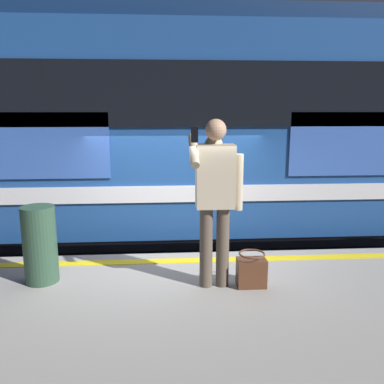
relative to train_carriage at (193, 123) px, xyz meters
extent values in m
plane|color=#3D3D3F|center=(0.38, 2.04, -2.63)|extent=(26.63, 26.63, 0.00)
cube|color=gray|center=(0.38, 3.97, -2.15)|extent=(17.75, 3.86, 0.96)
cube|color=yellow|center=(0.38, 2.34, -1.66)|extent=(17.40, 0.16, 0.01)
cube|color=slate|center=(0.38, 0.71, -2.55)|extent=(23.08, 0.08, 0.16)
cube|color=slate|center=(0.38, -0.72, -2.55)|extent=(23.08, 0.08, 0.16)
cube|color=#1E478C|center=(0.00, -0.01, -0.10)|extent=(11.92, 2.95, 3.14)
cube|color=navy|center=(0.00, -0.01, 1.59)|extent=(11.68, 2.72, 0.24)
cube|color=black|center=(0.00, 1.49, 0.45)|extent=(11.32, 0.03, 0.90)
cube|color=silver|center=(0.00, 1.49, -0.97)|extent=(11.32, 0.03, 0.24)
cube|color=#3359B2|center=(-2.09, 1.49, -0.26)|extent=(1.60, 0.02, 0.92)
cube|color=#3359B2|center=(2.09, 1.49, -0.26)|extent=(1.60, 0.02, 0.92)
cylinder|color=black|center=(3.87, -1.19, -2.05)|extent=(0.84, 0.12, 0.84)
cylinder|color=black|center=(-3.87, -1.19, -2.05)|extent=(0.84, 0.12, 0.84)
cylinder|color=brown|center=(-0.10, 3.08, -1.22)|extent=(0.14, 0.14, 0.89)
cylinder|color=brown|center=(0.08, 3.08, -1.22)|extent=(0.14, 0.14, 0.89)
cube|color=beige|center=(-0.01, 3.08, -0.45)|extent=(0.40, 0.24, 0.66)
sphere|color=beige|center=(-0.01, 2.92, -0.14)|extent=(0.20, 0.20, 0.20)
sphere|color=tan|center=(-0.01, 3.08, 0.03)|extent=(0.22, 0.22, 0.22)
cylinder|color=beige|center=(-0.26, 3.08, -0.51)|extent=(0.09, 0.09, 0.60)
cylinder|color=beige|center=(0.22, 3.16, -0.17)|extent=(0.09, 0.42, 0.33)
cube|color=black|center=(0.22, 3.26, -0.01)|extent=(0.07, 0.02, 0.15)
cube|color=#59331E|center=(-0.41, 3.13, -1.51)|extent=(0.31, 0.19, 0.31)
torus|color=#59331E|center=(-0.41, 3.13, -1.29)|extent=(0.29, 0.29, 0.02)
cylinder|color=#2D4C38|center=(1.91, 2.84, -1.23)|extent=(0.37, 0.37, 0.87)
camera|label=1|loc=(0.52, 7.16, 0.23)|focal=37.38mm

